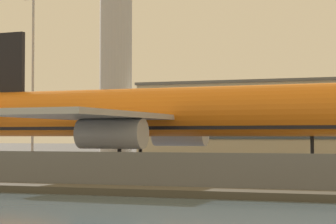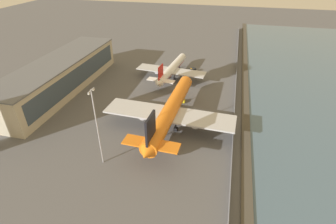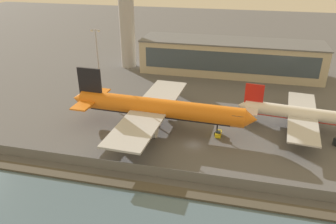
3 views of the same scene
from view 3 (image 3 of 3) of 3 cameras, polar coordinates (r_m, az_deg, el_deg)
name	(u,v)px [view 3 (image 3 of 3)]	position (r m, az deg, el deg)	size (l,w,h in m)	color
ground_plane	(194,145)	(89.06, 4.49, -5.71)	(500.00, 500.00, 0.00)	#565659
shoreline_seawall	(178,192)	(72.38, 1.79, -13.79)	(320.00, 3.00, 0.50)	#474238
perimeter_fence	(182,176)	(75.17, 2.51, -11.00)	(280.00, 0.10, 2.76)	slate
cargo_jet_orange	(156,108)	(94.18, -2.03, 0.62)	(55.22, 47.02, 16.80)	orange
passenger_jet_white_red	(307,115)	(102.34, 23.08, -0.48)	(41.25, 35.49, 12.30)	white
baggage_tug	(218,134)	(93.51, 8.76, -3.74)	(1.72, 3.26, 1.80)	yellow
control_tower	(126,0)	(147.18, -7.38, 18.71)	(13.21, 13.21, 50.60)	#ADADB2
terminal_building	(230,57)	(143.57, 10.75, 9.37)	(75.61, 19.00, 14.13)	#BCB299
apron_light_mast_apron_west	(98,63)	(113.19, -12.04, 8.41)	(3.20, 0.40, 24.86)	#A8A8AD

